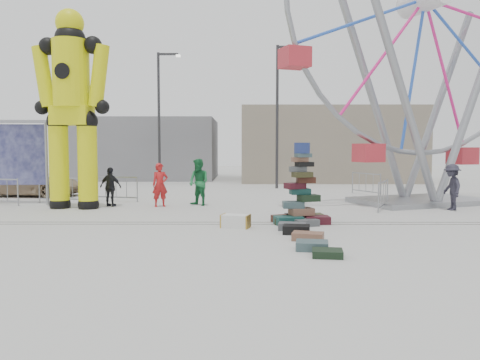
{
  "coord_description": "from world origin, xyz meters",
  "views": [
    {
      "loc": [
        1.0,
        -13.43,
        2.34
      ],
      "look_at": [
        0.95,
        1.58,
        1.28
      ],
      "focal_mm": 35.0,
      "sensor_mm": 36.0,
      "label": 1
    }
  ],
  "objects_px": {
    "crash_test_dummy": "(72,101)",
    "parked_suv": "(32,183)",
    "suitcase_tower": "(301,201)",
    "barricade_wheel_back": "(366,184)",
    "pedestrian_red": "(160,185)",
    "pedestrian_grey": "(452,187)",
    "barricade_wheel_front": "(383,195)",
    "lamp_post_right": "(279,109)",
    "barricade_dummy_c": "(116,189)",
    "barricade_dummy_b": "(61,190)",
    "pedestrian_green": "(199,182)",
    "pedestrian_black": "(111,187)",
    "lamp_post_left": "(160,112)",
    "ferris_wheel": "(424,26)",
    "steamer_trunk": "(236,221)"
  },
  "relations": [
    {
      "from": "pedestrian_green",
      "to": "pedestrian_black",
      "type": "bearing_deg",
      "value": -135.5
    },
    {
      "from": "ferris_wheel",
      "to": "barricade_dummy_c",
      "type": "relative_size",
      "value": 7.37
    },
    {
      "from": "lamp_post_left",
      "to": "ferris_wheel",
      "type": "height_order",
      "value": "ferris_wheel"
    },
    {
      "from": "barricade_wheel_back",
      "to": "pedestrian_grey",
      "type": "distance_m",
      "value": 5.79
    },
    {
      "from": "parked_suv",
      "to": "lamp_post_right",
      "type": "bearing_deg",
      "value": -64.97
    },
    {
      "from": "suitcase_tower",
      "to": "barricade_wheel_back",
      "type": "bearing_deg",
      "value": 52.26
    },
    {
      "from": "barricade_dummy_b",
      "to": "pedestrian_red",
      "type": "xyz_separation_m",
      "value": [
        4.32,
        -1.1,
        0.31
      ]
    },
    {
      "from": "pedestrian_red",
      "to": "pedestrian_green",
      "type": "bearing_deg",
      "value": -9.23
    },
    {
      "from": "crash_test_dummy",
      "to": "parked_suv",
      "type": "height_order",
      "value": "crash_test_dummy"
    },
    {
      "from": "suitcase_tower",
      "to": "ferris_wheel",
      "type": "xyz_separation_m",
      "value": [
        5.61,
        5.14,
        6.57
      ]
    },
    {
      "from": "lamp_post_right",
      "to": "ferris_wheel",
      "type": "height_order",
      "value": "ferris_wheel"
    },
    {
      "from": "barricade_wheel_back",
      "to": "pedestrian_black",
      "type": "distance_m",
      "value": 12.11
    },
    {
      "from": "barricade_dummy_b",
      "to": "barricade_wheel_back",
      "type": "relative_size",
      "value": 1.0
    },
    {
      "from": "lamp_post_left",
      "to": "crash_test_dummy",
      "type": "relative_size",
      "value": 1.04
    },
    {
      "from": "pedestrian_grey",
      "to": "parked_suv",
      "type": "height_order",
      "value": "pedestrian_grey"
    },
    {
      "from": "lamp_post_left",
      "to": "parked_suv",
      "type": "xyz_separation_m",
      "value": [
        -5.12,
        -6.16,
        -3.85
      ]
    },
    {
      "from": "ferris_wheel",
      "to": "pedestrian_green",
      "type": "bearing_deg",
      "value": 164.53
    },
    {
      "from": "crash_test_dummy",
      "to": "barricade_dummy_c",
      "type": "height_order",
      "value": "crash_test_dummy"
    },
    {
      "from": "steamer_trunk",
      "to": "barricade_wheel_front",
      "type": "xyz_separation_m",
      "value": [
        5.47,
        3.93,
        0.36
      ]
    },
    {
      "from": "crash_test_dummy",
      "to": "pedestrian_black",
      "type": "bearing_deg",
      "value": 31.85
    },
    {
      "from": "pedestrian_red",
      "to": "pedestrian_grey",
      "type": "relative_size",
      "value": 1.0
    },
    {
      "from": "crash_test_dummy",
      "to": "pedestrian_green",
      "type": "height_order",
      "value": "crash_test_dummy"
    },
    {
      "from": "ferris_wheel",
      "to": "barricade_wheel_back",
      "type": "distance_m",
      "value": 7.64
    },
    {
      "from": "barricade_wheel_back",
      "to": "parked_suv",
      "type": "xyz_separation_m",
      "value": [
        -16.12,
        -0.53,
        0.08
      ]
    },
    {
      "from": "barricade_wheel_front",
      "to": "barricade_wheel_back",
      "type": "xyz_separation_m",
      "value": [
        0.79,
        5.4,
        0.0
      ]
    },
    {
      "from": "pedestrian_grey",
      "to": "crash_test_dummy",
      "type": "bearing_deg",
      "value": -91.41
    },
    {
      "from": "crash_test_dummy",
      "to": "barricade_wheel_front",
      "type": "xyz_separation_m",
      "value": [
        11.7,
        -0.34,
        -3.51
      ]
    },
    {
      "from": "barricade_dummy_c",
      "to": "crash_test_dummy",
      "type": "bearing_deg",
      "value": -98.8
    },
    {
      "from": "lamp_post_right",
      "to": "ferris_wheel",
      "type": "bearing_deg",
      "value": -52.83
    },
    {
      "from": "steamer_trunk",
      "to": "barricade_wheel_back",
      "type": "distance_m",
      "value": 11.25
    },
    {
      "from": "ferris_wheel",
      "to": "pedestrian_grey",
      "type": "relative_size",
      "value": 8.58
    },
    {
      "from": "pedestrian_red",
      "to": "parked_suv",
      "type": "bearing_deg",
      "value": 125.72
    },
    {
      "from": "crash_test_dummy",
      "to": "parked_suv",
      "type": "relative_size",
      "value": 1.7
    },
    {
      "from": "barricade_wheel_front",
      "to": "pedestrian_grey",
      "type": "distance_m",
      "value": 2.53
    },
    {
      "from": "crash_test_dummy",
      "to": "pedestrian_grey",
      "type": "relative_size",
      "value": 4.49
    },
    {
      "from": "pedestrian_red",
      "to": "pedestrian_black",
      "type": "bearing_deg",
      "value": 154.0
    },
    {
      "from": "pedestrian_green",
      "to": "pedestrian_black",
      "type": "xyz_separation_m",
      "value": [
        -3.45,
        -0.31,
        -0.17
      ]
    },
    {
      "from": "suitcase_tower",
      "to": "pedestrian_red",
      "type": "height_order",
      "value": "suitcase_tower"
    },
    {
      "from": "ferris_wheel",
      "to": "parked_suv",
      "type": "xyz_separation_m",
      "value": [
        -17.46,
        2.88,
        -6.63
      ]
    },
    {
      "from": "lamp_post_left",
      "to": "barricade_wheel_back",
      "type": "relative_size",
      "value": 4.0
    },
    {
      "from": "ferris_wheel",
      "to": "parked_suv",
      "type": "bearing_deg",
      "value": 150.44
    },
    {
      "from": "lamp_post_right",
      "to": "pedestrian_black",
      "type": "relative_size",
      "value": 5.17
    },
    {
      "from": "lamp_post_right",
      "to": "pedestrian_red",
      "type": "xyz_separation_m",
      "value": [
        -5.29,
        -8.18,
        -3.62
      ]
    },
    {
      "from": "barricade_dummy_b",
      "to": "barricade_dummy_c",
      "type": "xyz_separation_m",
      "value": [
        2.09,
        0.72,
        0.0
      ]
    },
    {
      "from": "parked_suv",
      "to": "suitcase_tower",
      "type": "bearing_deg",
      "value": -118.02
    },
    {
      "from": "barricade_dummy_b",
      "to": "pedestrian_red",
      "type": "height_order",
      "value": "pedestrian_red"
    },
    {
      "from": "lamp_post_right",
      "to": "barricade_dummy_c",
      "type": "height_order",
      "value": "lamp_post_right"
    },
    {
      "from": "pedestrian_green",
      "to": "barricade_wheel_back",
      "type": "bearing_deg",
      "value": 67.43
    },
    {
      "from": "lamp_post_left",
      "to": "steamer_trunk",
      "type": "xyz_separation_m",
      "value": [
        4.73,
        -14.96,
        -4.29
      ]
    },
    {
      "from": "lamp_post_right",
      "to": "parked_suv",
      "type": "bearing_deg",
      "value": -161.06
    }
  ]
}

